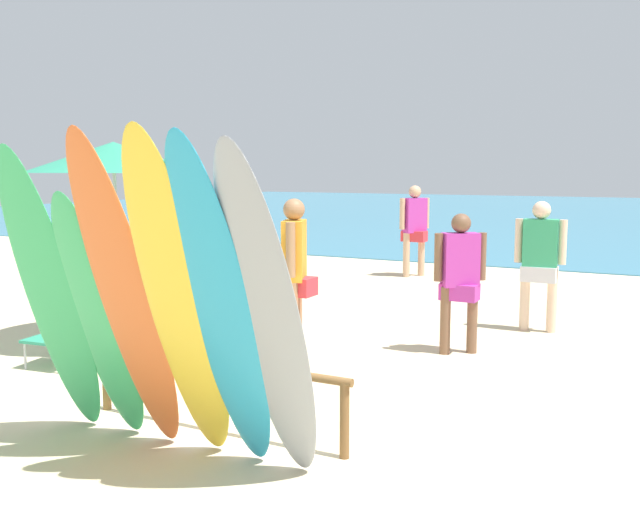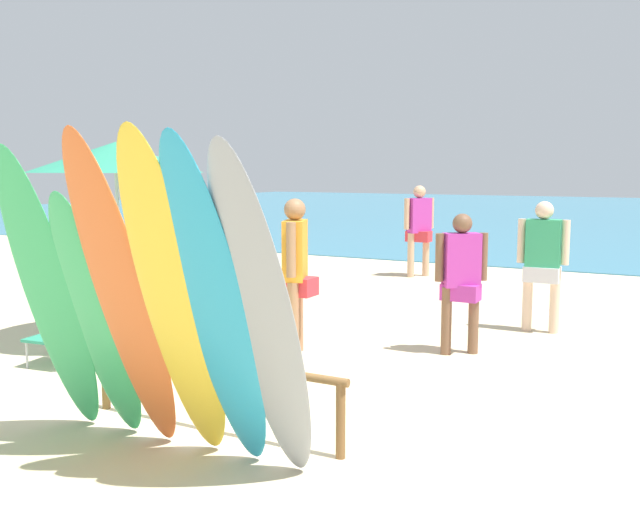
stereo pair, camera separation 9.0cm
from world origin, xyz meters
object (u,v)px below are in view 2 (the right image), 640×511
at_px(beachgoer_by_water, 295,265).
at_px(beachgoer_midbeach, 419,224).
at_px(surfboard_green_1, 97,319).
at_px(beachgoer_strolling, 461,274).
at_px(surfboard_rack, 211,375).
at_px(surfboard_green_0, 50,295).
at_px(beach_umbrella, 116,157).
at_px(surfboard_orange_2, 123,297).
at_px(beachgoer_photographing, 150,271).
at_px(surfboard_yellow_3, 176,303).
at_px(surfboard_grey_5, 263,319).
at_px(beach_chair_blue, 66,322).
at_px(surfboard_teal_4, 217,311).
at_px(beach_chair_red, 192,291).
at_px(beachgoer_near_rack, 543,257).

relative_size(beachgoer_by_water, beachgoer_midbeach, 0.99).
distance_m(surfboard_green_1, beachgoer_strolling, 4.11).
bearing_deg(surfboard_green_1, surfboard_rack, 48.67).
bearing_deg(surfboard_green_0, surfboard_rack, 32.35).
distance_m(surfboard_rack, beach_umbrella, 3.63).
xyz_separation_m(surfboard_orange_2, beachgoer_photographing, (-1.59, 2.08, -0.19)).
xyz_separation_m(surfboard_green_0, beachgoer_by_water, (0.41, 2.97, -0.12)).
relative_size(surfboard_green_0, surfboard_yellow_3, 0.94).
bearing_deg(surfboard_yellow_3, beachgoer_midbeach, 94.01).
xyz_separation_m(beachgoer_strolling, beachgoer_midbeach, (-2.35, 5.17, 0.10)).
relative_size(surfboard_green_1, beachgoer_by_water, 1.16).
height_order(surfboard_green_1, beachgoer_strolling, surfboard_green_1).
bearing_deg(surfboard_grey_5, beachgoer_strolling, 93.42).
xyz_separation_m(surfboard_green_1, beachgoer_strolling, (1.61, 3.78, -0.05)).
relative_size(surfboard_green_0, surfboard_green_1, 1.17).
relative_size(surfboard_green_1, surfboard_grey_5, 0.85).
relative_size(surfboard_green_1, beach_chair_blue, 2.42).
bearing_deg(beachgoer_by_water, beach_umbrella, 82.42).
xyz_separation_m(surfboard_green_0, surfboard_teal_4, (1.56, -0.04, 0.03)).
height_order(beach_chair_blue, beach_umbrella, beach_umbrella).
bearing_deg(beach_chair_red, surfboard_yellow_3, -32.49).
bearing_deg(beachgoer_photographing, surfboard_grey_5, 30.56).
height_order(beachgoer_by_water, beach_chair_red, beachgoer_by_water).
bearing_deg(surfboard_green_1, beachgoer_by_water, 91.70).
bearing_deg(beachgoer_photographing, surfboard_orange_2, 15.18).
bearing_deg(beachgoer_strolling, beachgoer_near_rack, 32.80).
height_order(surfboard_yellow_3, surfboard_grey_5, surfboard_yellow_3).
bearing_deg(beach_chair_red, surfboard_grey_5, -26.39).
bearing_deg(surfboard_green_0, beach_chair_red, 110.93).
distance_m(beachgoer_near_rack, beach_chair_red, 4.55).
bearing_deg(surfboard_rack, beach_chair_red, 130.22).
distance_m(surfboard_rack, surfboard_yellow_3, 1.05).
distance_m(surfboard_teal_4, beachgoer_midbeach, 9.25).
distance_m(beachgoer_photographing, beach_umbrella, 1.53).
relative_size(surfboard_green_0, beachgoer_strolling, 1.49).
distance_m(beachgoer_strolling, beachgoer_midbeach, 5.68).
xyz_separation_m(surfboard_orange_2, beachgoer_strolling, (1.25, 3.89, -0.26)).
relative_size(surfboard_rack, surfboard_orange_2, 0.97).
bearing_deg(beach_umbrella, beach_chair_blue, -85.61).
bearing_deg(beachgoer_photographing, beachgoer_midbeach, 153.58).
bearing_deg(beach_chair_blue, beachgoer_near_rack, 35.23).
bearing_deg(surfboard_grey_5, beach_chair_blue, 160.69).
relative_size(beachgoer_midbeach, beach_chair_red, 2.10).
height_order(surfboard_orange_2, beachgoer_midbeach, surfboard_orange_2).
height_order(surfboard_teal_4, beach_chair_blue, surfboard_teal_4).
height_order(beachgoer_by_water, beachgoer_midbeach, beachgoer_midbeach).
distance_m(beachgoer_photographing, beach_chair_red, 1.93).
distance_m(surfboard_green_0, surfboard_yellow_3, 1.24).
bearing_deg(surfboard_rack, surfboard_grey_5, -37.01).
xyz_separation_m(surfboard_rack, surfboard_green_0, (-0.97, -0.67, 0.66)).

